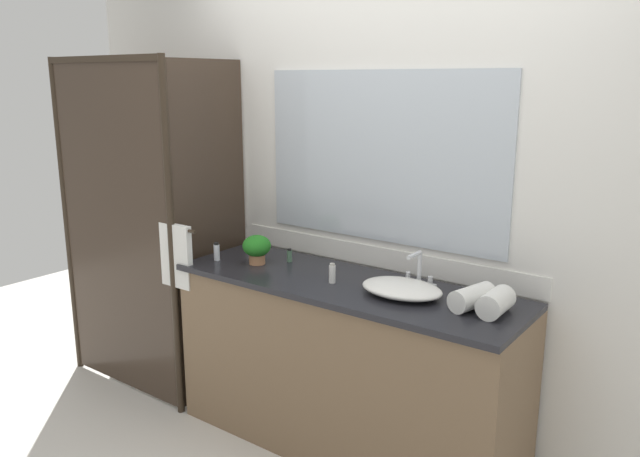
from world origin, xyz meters
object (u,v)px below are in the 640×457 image
amenity_bottle_conditioner (217,252)px  amenity_bottle_shampoo (332,273)px  potted_plant (257,247)px  amenity_bottle_body_wash (289,256)px  rolled_towel_near_edge (496,303)px  rolled_towel_middle (472,297)px  sink_basin (401,289)px  faucet (418,275)px

amenity_bottle_conditioner → amenity_bottle_shampoo: amenity_bottle_conditioner is taller
potted_plant → amenity_bottle_body_wash: bearing=49.2°
rolled_towel_near_edge → rolled_towel_middle: size_ratio=0.88×
sink_basin → amenity_bottle_body_wash: 0.77m
sink_basin → faucet: bearing=90.0°
potted_plant → amenity_bottle_conditioner: (-0.22, -0.08, -0.04)m
potted_plant → sink_basin: bearing=1.2°
amenity_bottle_conditioner → amenity_bottle_shampoo: 0.74m
amenity_bottle_body_wash → amenity_bottle_shampoo: size_ratio=0.75×
sink_basin → potted_plant: 0.88m
amenity_bottle_conditioner → faucet: bearing=13.4°
rolled_towel_near_edge → amenity_bottle_conditioner: bearing=-175.5°
sink_basin → amenity_bottle_body_wash: bearing=171.3°
sink_basin → amenity_bottle_conditioner: size_ratio=3.87×
rolled_towel_near_edge → amenity_bottle_body_wash: bearing=175.4°
amenity_bottle_body_wash → amenity_bottle_shampoo: bearing=-21.5°
potted_plant → rolled_towel_middle: size_ratio=0.72×
faucet → amenity_bottle_body_wash: 0.76m
amenity_bottle_body_wash → amenity_bottle_conditioner: amenity_bottle_conditioner is taller
amenity_bottle_body_wash → rolled_towel_near_edge: 1.21m
faucet → rolled_towel_near_edge: 0.46m
faucet → amenity_bottle_conditioner: 1.13m
potted_plant → rolled_towel_middle: potted_plant is taller
amenity_bottle_conditioner → amenity_bottle_shampoo: bearing=4.7°
amenity_bottle_conditioner → rolled_towel_near_edge: rolled_towel_near_edge is taller
faucet → amenity_bottle_shampoo: bearing=-150.9°
amenity_bottle_body_wash → rolled_towel_near_edge: (1.20, -0.10, 0.02)m
sink_basin → rolled_towel_middle: (0.33, 0.03, 0.02)m
rolled_towel_near_edge → sink_basin: bearing=-177.4°
faucet → rolled_towel_middle: 0.36m
sink_basin → rolled_towel_middle: size_ratio=1.79×
potted_plant → rolled_towel_near_edge: potted_plant is taller
amenity_bottle_conditioner → rolled_towel_middle: (1.43, 0.13, 0.00)m
faucet → amenity_bottle_shampoo: size_ratio=1.80×
faucet → amenity_bottle_body_wash: size_ratio=2.41×
amenity_bottle_body_wash → amenity_bottle_conditioner: bearing=-147.4°
rolled_towel_middle → potted_plant: bearing=-177.7°
amenity_bottle_conditioner → rolled_towel_middle: 1.44m
potted_plant → amenity_bottle_conditioner: bearing=-159.7°
sink_basin → amenity_bottle_conditioner: amenity_bottle_conditioner is taller
faucet → amenity_bottle_shampoo: (-0.36, -0.20, -0.01)m
amenity_bottle_shampoo → faucet: bearing=29.1°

